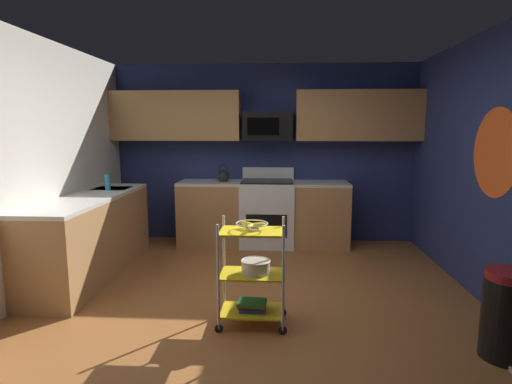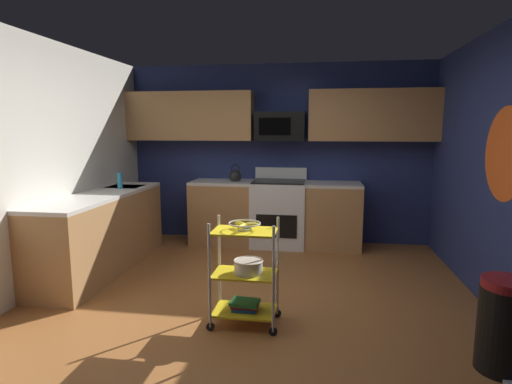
% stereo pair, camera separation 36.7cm
% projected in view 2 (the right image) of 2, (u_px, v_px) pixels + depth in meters
% --- Properties ---
extents(floor, '(4.40, 4.80, 0.04)m').
position_uv_depth(floor, '(251.00, 307.00, 3.95)').
color(floor, '#995B2D').
rests_on(floor, ground).
extents(wall_back, '(4.52, 0.06, 2.60)m').
position_uv_depth(wall_back, '(277.00, 154.00, 6.12)').
color(wall_back, navy).
rests_on(wall_back, ground).
extents(wall_left, '(0.06, 4.80, 2.60)m').
position_uv_depth(wall_left, '(29.00, 166.00, 4.08)').
color(wall_left, silver).
rests_on(wall_left, ground).
extents(wall_flower_decal, '(0.00, 0.83, 0.83)m').
position_uv_depth(wall_flower_decal, '(505.00, 154.00, 3.55)').
color(wall_flower_decal, '#E5591E').
extents(counter_run, '(3.41, 2.78, 0.92)m').
position_uv_depth(counter_run, '(201.00, 221.00, 5.42)').
color(counter_run, '#B27F4C').
rests_on(counter_run, ground).
extents(oven_range, '(0.76, 0.65, 1.10)m').
position_uv_depth(oven_range, '(279.00, 212.00, 5.92)').
color(oven_range, white).
rests_on(oven_range, ground).
extents(upper_cabinets, '(4.40, 0.33, 0.70)m').
position_uv_depth(upper_cabinets, '(276.00, 116.00, 5.85)').
color(upper_cabinets, '#B27F4C').
extents(microwave, '(0.70, 0.39, 0.40)m').
position_uv_depth(microwave, '(280.00, 127.00, 5.84)').
color(microwave, black).
extents(rolling_cart, '(0.59, 0.36, 0.91)m').
position_uv_depth(rolling_cart, '(245.00, 274.00, 3.49)').
color(rolling_cart, silver).
rests_on(rolling_cart, ground).
extents(fruit_bowl, '(0.27, 0.27, 0.07)m').
position_uv_depth(fruit_bowl, '(245.00, 225.00, 3.43)').
color(fruit_bowl, silver).
rests_on(fruit_bowl, rolling_cart).
extents(mixing_bowl_large, '(0.25, 0.25, 0.11)m').
position_uv_depth(mixing_bowl_large, '(248.00, 266.00, 3.47)').
color(mixing_bowl_large, silver).
rests_on(mixing_bowl_large, rolling_cart).
extents(book_stack, '(0.25, 0.19, 0.08)m').
position_uv_depth(book_stack, '(245.00, 305.00, 3.53)').
color(book_stack, '#1E4C8C').
rests_on(book_stack, rolling_cart).
extents(kettle, '(0.21, 0.18, 0.26)m').
position_uv_depth(kettle, '(235.00, 176.00, 5.93)').
color(kettle, black).
rests_on(kettle, counter_run).
extents(dish_soap_bottle, '(0.06, 0.06, 0.20)m').
position_uv_depth(dish_soap_bottle, '(120.00, 181.00, 5.20)').
color(dish_soap_bottle, '#2D8CBF').
rests_on(dish_soap_bottle, counter_run).
extents(trash_can, '(0.34, 0.42, 0.66)m').
position_uv_depth(trash_can, '(504.00, 326.00, 2.83)').
color(trash_can, black).
rests_on(trash_can, ground).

